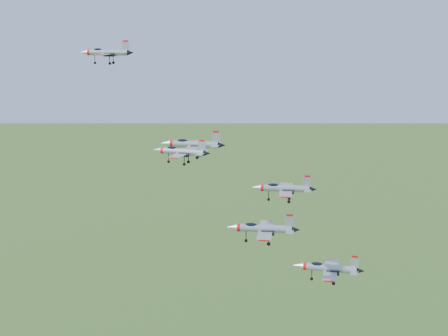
% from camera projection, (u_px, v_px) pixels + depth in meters
% --- Properties ---
extents(jet_lead, '(12.22, 10.20, 3.27)m').
position_uv_depth(jet_lead, '(106.00, 52.00, 133.91)').
color(jet_lead, '#969BA2').
extents(jet_left_high, '(13.61, 11.37, 3.64)m').
position_uv_depth(jet_left_high, '(192.00, 144.00, 127.15)').
color(jet_left_high, '#969BA2').
extents(jet_right_high, '(10.54, 8.64, 2.83)m').
position_uv_depth(jet_right_high, '(181.00, 151.00, 105.66)').
color(jet_right_high, '#969BA2').
extents(jet_left_low, '(13.08, 11.01, 3.51)m').
position_uv_depth(jet_left_low, '(283.00, 188.00, 124.41)').
color(jet_left_low, '#969BA2').
extents(jet_right_low, '(12.46, 10.48, 3.35)m').
position_uv_depth(jet_right_low, '(262.00, 228.00, 104.65)').
color(jet_right_low, '#969BA2').
extents(jet_trail, '(13.04, 10.83, 3.48)m').
position_uv_depth(jet_trail, '(328.00, 268.00, 113.37)').
color(jet_trail, '#969BA2').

